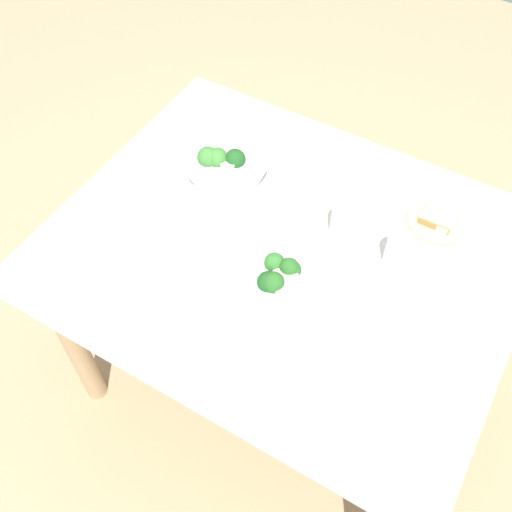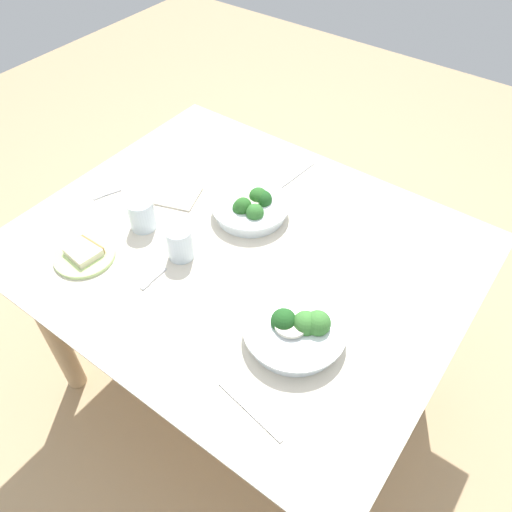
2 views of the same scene
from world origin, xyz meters
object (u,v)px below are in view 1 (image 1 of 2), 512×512
object	(u,v)px
water_glass_center	(344,221)
napkin_folded_upper	(389,310)
fork_by_near_bowl	(465,303)
water_glass_side	(399,252)
broccoli_bowl_far	(225,164)
table_knife_left	(255,125)
fork_by_far_bowl	(360,205)
bread_side_plate	(437,221)
table_knife_right	(232,356)
broccoli_bowl_near	(281,282)

from	to	relation	value
water_glass_center	napkin_folded_upper	bearing A→B (deg)	-39.00
fork_by_near_bowl	napkin_folded_upper	xyz separation A→B (m)	(-0.16, -0.12, 0.00)
fork_by_near_bowl	water_glass_side	bearing A→B (deg)	104.97
broccoli_bowl_far	table_knife_left	distance (m)	0.23
fork_by_near_bowl	water_glass_center	bearing A→B (deg)	105.54
fork_by_far_bowl	fork_by_near_bowl	size ratio (longest dim) A/B	1.04
broccoli_bowl_far	fork_by_far_bowl	xyz separation A→B (m)	(0.42, 0.08, -0.03)
fork_by_far_bowl	napkin_folded_upper	xyz separation A→B (m)	(0.22, -0.30, 0.00)
napkin_folded_upper	water_glass_center	bearing A→B (deg)	141.00
bread_side_plate	table_knife_left	bearing A→B (deg)	171.49
napkin_folded_upper	table_knife_right	bearing A→B (deg)	-131.69
table_knife_left	water_glass_center	bearing A→B (deg)	157.83
broccoli_bowl_far	table_knife_right	bearing A→B (deg)	-56.30
fork_by_far_bowl	napkin_folded_upper	size ratio (longest dim) A/B	0.48
broccoli_bowl_far	water_glass_side	xyz separation A→B (m)	(0.59, -0.06, 0.02)
bread_side_plate	napkin_folded_upper	world-z (taller)	bread_side_plate
table_knife_right	table_knife_left	bearing A→B (deg)	32.05
water_glass_side	napkin_folded_upper	bearing A→B (deg)	-74.00
water_glass_center	bread_side_plate	bearing A→B (deg)	37.53
water_glass_center	fork_by_near_bowl	size ratio (longest dim) A/B	1.11
broccoli_bowl_near	table_knife_left	size ratio (longest dim) A/B	1.24
fork_by_near_bowl	table_knife_right	world-z (taller)	same
napkin_folded_upper	water_glass_side	bearing A→B (deg)	106.00
bread_side_plate	fork_by_near_bowl	xyz separation A→B (m)	(0.16, -0.22, -0.01)
fork_by_near_bowl	table_knife_left	bearing A→B (deg)	92.38
water_glass_side	water_glass_center	bearing A→B (deg)	172.43
water_glass_center	fork_by_near_bowl	xyz separation A→B (m)	(0.38, -0.06, -0.05)
bread_side_plate	water_glass_center	xyz separation A→B (m)	(-0.22, -0.17, 0.04)
water_glass_center	water_glass_side	world-z (taller)	water_glass_center
broccoli_bowl_far	fork_by_near_bowl	distance (m)	0.80
fork_by_near_bowl	fork_by_far_bowl	bearing A→B (deg)	89.18
broccoli_bowl_near	water_glass_side	size ratio (longest dim) A/B	2.50
water_glass_center	table_knife_right	size ratio (longest dim) A/B	0.47
broccoli_bowl_far	water_glass_side	distance (m)	0.60
water_glass_center	table_knife_left	size ratio (longest dim) A/B	0.51
table_knife_right	bread_side_plate	bearing A→B (deg)	-17.73
broccoli_bowl_far	fork_by_near_bowl	xyz separation A→B (m)	(0.80, -0.10, -0.03)
bread_side_plate	broccoli_bowl_near	bearing A→B (deg)	-123.01
broccoli_bowl_far	broccoli_bowl_near	xyz separation A→B (m)	(0.36, -0.30, 0.00)
broccoli_bowl_far	napkin_folded_upper	distance (m)	0.67
bread_side_plate	table_knife_right	distance (m)	0.72
broccoli_bowl_near	fork_by_far_bowl	xyz separation A→B (m)	(0.06, 0.38, -0.03)
napkin_folded_upper	fork_by_near_bowl	bearing A→B (deg)	37.05
water_glass_center	broccoli_bowl_near	bearing A→B (deg)	-102.57
water_glass_center	water_glass_side	bearing A→B (deg)	-7.57
water_glass_center	water_glass_side	distance (m)	0.18
bread_side_plate	fork_by_near_bowl	distance (m)	0.28
broccoli_bowl_near	table_knife_right	size ratio (longest dim) A/B	1.15
table_knife_right	napkin_folded_upper	bearing A→B (deg)	-36.32
broccoli_bowl_near	table_knife_left	xyz separation A→B (m)	(-0.39, 0.53, -0.03)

